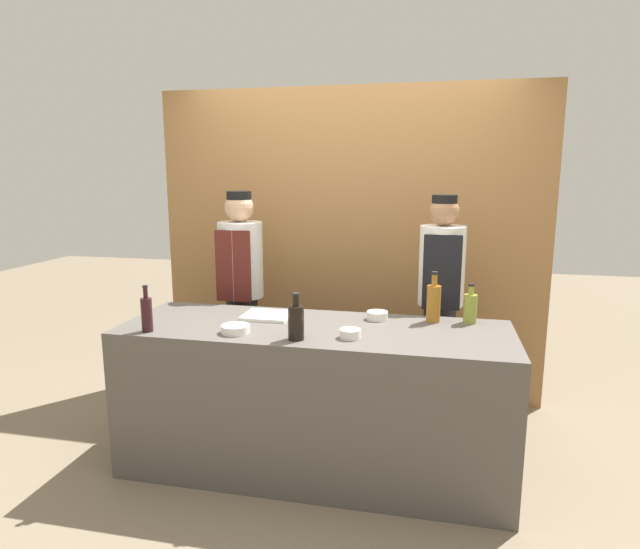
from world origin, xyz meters
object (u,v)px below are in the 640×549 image
at_px(bottle_wine, 147,313).
at_px(chef_right, 440,303).
at_px(bottle_amber, 434,302).
at_px(bottle_soy, 296,321).
at_px(sauce_bowl_orange, 350,333).
at_px(sauce_bowl_yellow, 235,329).
at_px(cutting_board, 267,316).
at_px(chef_left, 242,292).
at_px(sauce_bowl_brown, 377,315).
at_px(bottle_oil, 470,308).

relative_size(bottle_wine, chef_right, 0.16).
xyz_separation_m(bottle_amber, bottle_soy, (-0.71, -0.51, -0.02)).
relative_size(sauce_bowl_orange, sauce_bowl_yellow, 0.73).
xyz_separation_m(cutting_board, bottle_wine, (-0.57, -0.43, 0.09)).
bearing_deg(bottle_wine, chef_left, 79.82).
distance_m(sauce_bowl_yellow, bottle_soy, 0.37).
xyz_separation_m(sauce_bowl_brown, chef_right, (0.38, 0.49, -0.02)).
height_order(sauce_bowl_brown, bottle_oil, bottle_oil).
relative_size(sauce_bowl_brown, bottle_amber, 0.42).
xyz_separation_m(sauce_bowl_yellow, cutting_board, (0.07, 0.35, -0.02)).
height_order(sauce_bowl_orange, cutting_board, sauce_bowl_orange).
relative_size(sauce_bowl_yellow, chef_left, 0.10).
xyz_separation_m(cutting_board, bottle_oil, (1.22, 0.13, 0.08)).
distance_m(sauce_bowl_orange, bottle_wine, 1.14).
xyz_separation_m(sauce_bowl_brown, bottle_oil, (0.55, 0.04, 0.07)).
xyz_separation_m(bottle_oil, chef_left, (-1.60, 0.45, -0.08)).
height_order(sauce_bowl_orange, sauce_bowl_brown, same).
height_order(sauce_bowl_brown, bottle_soy, bottle_soy).
relative_size(bottle_amber, bottle_soy, 1.19).
xyz_separation_m(sauce_bowl_brown, sauce_bowl_yellow, (-0.74, -0.45, -0.00)).
bearing_deg(sauce_bowl_orange, sauce_bowl_brown, 75.66).
bearing_deg(sauce_bowl_brown, chef_right, 52.39).
bearing_deg(chef_right, bottle_amber, -95.57).
distance_m(bottle_wine, bottle_oil, 1.87).
relative_size(bottle_oil, bottle_soy, 0.93).
bearing_deg(chef_left, sauce_bowl_orange, -43.10).
xyz_separation_m(sauce_bowl_orange, bottle_amber, (0.43, 0.43, 0.09)).
distance_m(bottle_amber, bottle_soy, 0.88).
relative_size(sauce_bowl_orange, chef_right, 0.07).
height_order(cutting_board, bottle_wine, bottle_wine).
relative_size(bottle_amber, chef_right, 0.19).
distance_m(sauce_bowl_yellow, chef_left, 0.99).
distance_m(sauce_bowl_orange, sauce_bowl_yellow, 0.64).
xyz_separation_m(sauce_bowl_orange, bottle_oil, (0.65, 0.44, 0.07)).
xyz_separation_m(sauce_bowl_orange, bottle_soy, (-0.28, -0.08, 0.07)).
distance_m(sauce_bowl_orange, bottle_oil, 0.79).
distance_m(bottle_wine, chef_left, 1.03).
xyz_separation_m(sauce_bowl_orange, bottle_wine, (-1.13, -0.12, 0.08)).
xyz_separation_m(sauce_bowl_yellow, bottle_wine, (-0.49, -0.08, 0.08)).
distance_m(bottle_wine, bottle_amber, 1.66).
relative_size(sauce_bowl_yellow, bottle_oil, 0.66).
height_order(bottle_oil, chef_right, chef_right).
distance_m(sauce_bowl_orange, bottle_amber, 0.61).
bearing_deg(bottle_oil, cutting_board, -173.68).
xyz_separation_m(sauce_bowl_orange, sauce_bowl_brown, (0.10, 0.40, -0.00)).
height_order(sauce_bowl_yellow, chef_right, chef_right).
relative_size(sauce_bowl_brown, bottle_wine, 0.48).
distance_m(sauce_bowl_brown, bottle_wine, 1.34).
bearing_deg(bottle_amber, chef_left, 161.42).
bearing_deg(bottle_wine, chef_right, 32.06).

